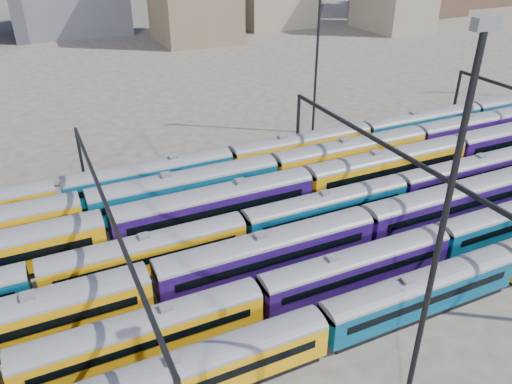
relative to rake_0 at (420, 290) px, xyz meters
name	(u,v)px	position (x,y,z in m)	size (l,w,h in m)	color
ground	(306,231)	(-2.03, 15.00, -2.44)	(500.00, 500.00, 0.00)	#423D38
rake_0	(420,290)	(0.00, 0.00, 0.00)	(132.52, 2.77, 4.65)	black
rake_1	(259,295)	(-12.42, 5.00, 0.02)	(114.60, 2.80, 4.70)	black
rake_2	(268,250)	(-9.16, 10.00, 0.36)	(151.29, 3.16, 5.33)	black
rake_3	(243,226)	(-9.43, 15.00, 0.07)	(116.83, 2.85, 4.79)	black
rake_4	(215,203)	(-10.55, 20.00, 0.48)	(158.11, 3.30, 5.57)	black
rake_5	(186,186)	(-12.16, 25.00, 0.44)	(111.14, 3.25, 5.49)	black
rake_6	(302,145)	(5.80, 30.00, 0.23)	(144.83, 3.03, 5.09)	black
gantry_1	(109,218)	(-22.03, 15.00, 4.35)	(0.35, 40.35, 8.03)	black
gantry_2	(389,157)	(7.97, 15.00, 4.35)	(0.35, 40.35, 8.03)	black
mast_2	(441,236)	(-7.03, -7.00, 11.53)	(1.40, 0.50, 25.60)	black
mast_3	(318,42)	(12.97, 39.00, 11.53)	(1.40, 0.50, 25.60)	black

